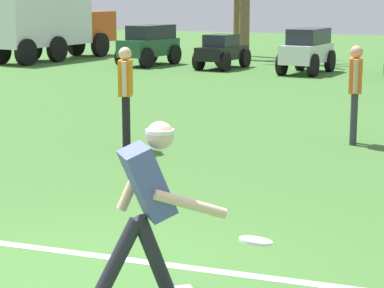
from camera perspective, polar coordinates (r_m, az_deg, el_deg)
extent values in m
cube|color=white|center=(6.79, -4.67, -8.81)|extent=(23.64, 2.03, 0.01)
cylinder|color=#23232D|center=(5.77, -2.81, -8.72)|extent=(0.34, 0.33, 0.72)
cylinder|color=#23232D|center=(5.70, -5.85, -9.03)|extent=(0.40, 0.39, 0.69)
cube|color=#4C5699|center=(5.57, -3.45, -2.88)|extent=(0.52, 0.51, 0.58)
sphere|color=beige|center=(5.53, -2.46, 0.66)|extent=(0.30, 0.30, 0.21)
cylinder|color=white|center=(5.52, -2.47, 0.96)|extent=(0.30, 0.30, 0.03)
cylinder|color=beige|center=(5.52, -0.13, -4.61)|extent=(0.47, 0.45, 0.27)
cylinder|color=beige|center=(5.76, -4.44, -2.74)|extent=(0.26, 0.25, 0.49)
cylinder|color=white|center=(5.78, 4.87, -7.36)|extent=(0.35, 0.35, 0.07)
cylinder|color=#33333D|center=(12.03, 12.23, 1.85)|extent=(0.13, 0.13, 0.82)
cylinder|color=#33333D|center=(12.21, 12.22, 1.98)|extent=(0.13, 0.13, 0.82)
cube|color=orange|center=(12.03, 12.36, 5.11)|extent=(0.27, 0.38, 0.54)
cylinder|color=tan|center=(11.82, 12.37, 5.05)|extent=(0.09, 0.09, 0.52)
cylinder|color=tan|center=(12.24, 12.35, 5.26)|extent=(0.09, 0.09, 0.52)
sphere|color=tan|center=(12.00, 12.43, 6.87)|extent=(0.24, 0.24, 0.20)
cylinder|color=black|center=(11.47, -5.07, 1.60)|extent=(0.15, 0.15, 0.82)
cylinder|color=black|center=(11.65, -4.99, 1.75)|extent=(0.15, 0.15, 0.82)
cube|color=orange|center=(11.46, -5.09, 5.03)|extent=(0.32, 0.39, 0.54)
cylinder|color=beige|center=(11.26, -5.19, 4.96)|extent=(0.10, 0.10, 0.52)
cylinder|color=beige|center=(11.67, -5.00, 5.19)|extent=(0.10, 0.10, 0.52)
sphere|color=beige|center=(11.43, -5.12, 6.88)|extent=(0.26, 0.26, 0.20)
cube|color=#235133|center=(25.27, -3.31, 7.36)|extent=(1.23, 2.49, 0.55)
cube|color=#1E232B|center=(25.36, -3.13, 8.52)|extent=(1.04, 1.88, 0.46)
cylinder|color=black|center=(26.25, -3.14, 6.91)|extent=(0.25, 0.68, 0.66)
cylinder|color=black|center=(25.72, -1.36, 6.84)|extent=(0.25, 0.68, 0.66)
cylinder|color=black|center=(24.89, -5.32, 6.64)|extent=(0.25, 0.68, 0.66)
cylinder|color=black|center=(24.33, -3.49, 6.56)|extent=(0.25, 0.68, 0.66)
cube|color=black|center=(24.14, 2.33, 6.96)|extent=(1.04, 2.25, 0.42)
cube|color=#1E232B|center=(24.02, 2.24, 7.90)|extent=(0.86, 1.15, 0.38)
cylinder|color=black|center=(25.04, 2.17, 6.64)|extent=(0.22, 0.61, 0.60)
cylinder|color=black|center=(24.66, 4.06, 6.55)|extent=(0.22, 0.61, 0.60)
cylinder|color=black|center=(23.67, 0.52, 6.38)|extent=(0.22, 0.61, 0.60)
cylinder|color=black|center=(23.27, 2.50, 6.28)|extent=(0.22, 0.61, 0.60)
cube|color=silver|center=(22.91, 8.74, 6.85)|extent=(1.05, 2.44, 0.55)
cube|color=#1E232B|center=(23.02, 8.90, 8.12)|extent=(0.92, 1.83, 0.46)
cylinder|color=black|center=(23.87, 8.25, 6.37)|extent=(0.21, 0.67, 0.66)
cylinder|color=black|center=(23.58, 10.48, 6.25)|extent=(0.21, 0.67, 0.66)
cylinder|color=black|center=(22.30, 6.86, 6.07)|extent=(0.21, 0.67, 0.66)
cylinder|color=black|center=(21.99, 9.22, 5.93)|extent=(0.21, 0.67, 0.66)
cube|color=#CC4C19|center=(29.65, -7.56, 8.87)|extent=(1.16, 1.77, 1.15)
cube|color=white|center=(27.31, -11.25, 9.08)|extent=(1.43, 4.27, 1.65)
cylinder|color=black|center=(29.75, -8.82, 7.54)|extent=(0.30, 0.91, 0.90)
cylinder|color=black|center=(29.07, -7.00, 7.51)|extent=(0.30, 0.91, 0.90)
cylinder|color=black|center=(27.72, -12.10, 7.16)|extent=(0.30, 0.91, 0.90)
cylinder|color=black|center=(26.99, -10.23, 7.13)|extent=(0.30, 0.91, 0.90)
cylinder|color=black|center=(26.49, -14.43, 6.88)|extent=(0.30, 0.91, 0.90)
cylinder|color=black|center=(25.73, -12.53, 6.84)|extent=(0.30, 0.91, 0.90)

